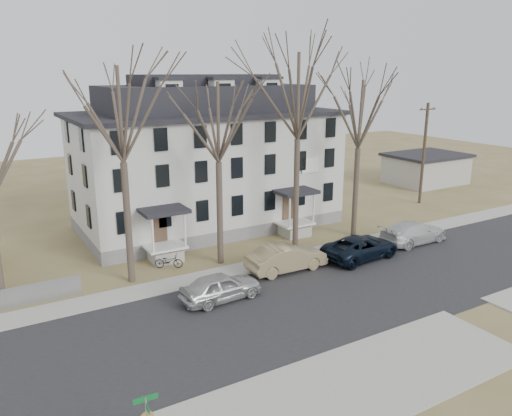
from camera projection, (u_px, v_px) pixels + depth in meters
ground at (382, 302)px, 27.42m from camera, size 120.00×120.00×0.00m
main_road at (357, 289)px, 29.08m from camera, size 120.00×10.00×0.04m
far_sidewalk at (298, 257)px, 34.07m from camera, size 120.00×2.00×0.08m
near_sidewalk_left at (322, 399)px, 19.35m from camera, size 20.00×5.00×0.08m
yellow_curb at (362, 248)px, 35.77m from camera, size 14.00×0.25×0.06m
boarding_house at (207, 160)px, 39.94m from camera, size 20.80×12.36×12.05m
distant_building at (426, 168)px, 56.31m from camera, size 8.50×6.50×3.35m
tree_far_left at (120, 108)px, 27.44m from camera, size 8.40×8.40×13.72m
tree_mid_left at (218, 116)px, 30.57m from camera, size 7.80×7.80×12.74m
tree_center at (298, 90)px, 33.11m from camera, size 9.00×9.00×14.70m
tree_mid_right at (360, 109)px, 36.20m from camera, size 7.80×7.80×12.74m
utility_pole_far at (424, 153)px, 46.80m from camera, size 2.00×0.28×9.50m
car_silver at (221, 287)px, 27.47m from camera, size 4.69×2.12×1.57m
car_tan at (287, 258)px, 31.54m from camera, size 5.28×1.94×1.73m
car_navy at (361, 248)px, 33.62m from camera, size 5.84×3.06×1.57m
car_white at (413, 233)px, 36.67m from camera, size 5.61×2.39×1.61m
bicycle_left at (169, 262)px, 32.01m from camera, size 1.88×1.44×0.95m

